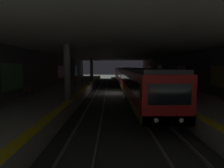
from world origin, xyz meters
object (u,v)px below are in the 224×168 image
Objects in this scene: bench_left_far at (159,78)px; trash_bin at (185,87)px; person_walking_mid at (74,80)px; person_standing_far at (150,77)px; bench_left_mid at (178,83)px; backpack_on_floor at (82,81)px; metro_train at (125,75)px; person_waiting_near at (161,78)px; bench_right_mid at (68,79)px; bench_right_far at (75,77)px; pillar_near at (67,73)px; pillar_far at (92,69)px; suitcase_rolling at (170,83)px; bench_right_near at (28,91)px.

bench_left_far reaches higher than trash_bin.
person_walking_mid is 13.97m from person_standing_far.
bench_left_mid is 16.66m from backpack_on_floor.
person_waiting_near is at bearing -142.22° from metro_train.
bench_right_mid is 1.01× the size of person_standing_far.
person_standing_far is (2.28, 1.35, 0.08)m from person_waiting_near.
bench_left_far and bench_right_far have the same top height.
person_standing_far is 12.30m from backpack_on_floor.
bench_right_far is at bearing 0.00° from bench_right_mid.
trash_bin is (-14.07, 0.73, -0.10)m from bench_left_far.
bench_left_mid is 4.25× the size of backpack_on_floor.
pillar_near is at bearing 115.39° from trash_bin.
pillar_far is at bearing -11.08° from person_walking_mid.
pillar_far reaches higher than metro_train.
person_waiting_near is (15.50, -12.01, -1.44)m from pillar_near.
person_standing_far is 1.90× the size of suitcase_rolling.
bench_right_near is at bearing 180.00° from bench_right_mid.
backpack_on_floor is 0.47× the size of trash_bin.
pillar_near is 11.38× the size of backpack_on_floor.
pillar_near is 19.43m from pillar_far.
bench_left_far is at bearing -11.36° from person_waiting_near.
metro_train is 64.32× the size of suitcase_rolling.
bench_left_mid is 1.00× the size of bench_right_mid.
bench_right_far is (2.08, 10.73, -0.45)m from metro_train.
person_waiting_near reaches higher than backpack_on_floor.
person_walking_mid is 0.96× the size of person_standing_far.
bench_right_mid is at bearing 180.00° from bench_right_far.
pillar_near reaches higher than person_waiting_near.
bench_left_mid is 9.66m from bench_left_far.
person_waiting_near is (-9.12, -16.20, 0.31)m from bench_right_far.
bench_left_mid and bench_right_near have the same top height.
bench_left_mid is 1.93× the size of suitcase_rolling.
bench_right_far is (4.79, 17.07, 0.00)m from bench_left_far.
bench_left_mid is 1.00× the size of bench_right_far.
suitcase_rolling is (-11.99, -16.87, -0.23)m from bench_right_far.
trash_bin is at bearing -111.30° from person_walking_mid.
person_walking_mid is at bearing 68.70° from trash_bin.
pillar_far is 14.52m from suitcase_rolling.
bench_right_far is at bearing 79.06° from metro_train.
bench_left_far is 17.73m from bench_right_far.
metro_train is 9.18m from backpack_on_floor.
suitcase_rolling reaches higher than bench_right_near.
bench_right_mid reaches higher than trash_bin.
person_standing_far reaches higher than trash_bin.
person_walking_mid reaches higher than trash_bin.
pillar_far is 2.71× the size of person_standing_far.
person_waiting_near reaches higher than bench_right_far.
bench_left_mid is at bearing -170.70° from person_waiting_near.
person_waiting_near is at bearing -72.25° from person_walking_mid.
suitcase_rolling is (-6.79, -12.68, -1.98)m from pillar_far.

